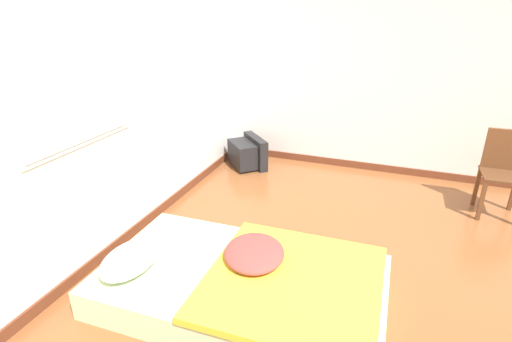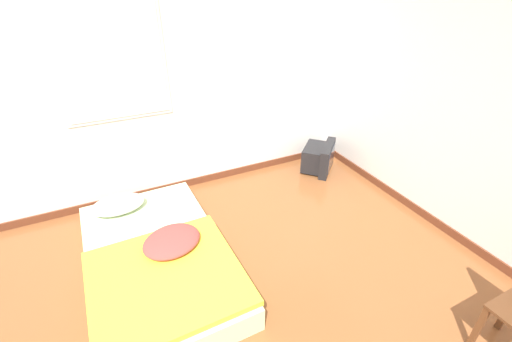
# 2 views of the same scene
# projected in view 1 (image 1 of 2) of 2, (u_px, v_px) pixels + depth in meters

# --- Properties ---
(ground_plane) EXTENTS (20.00, 20.00, 0.00)m
(ground_plane) POSITION_uv_depth(u_px,v_px,m) (448.00, 337.00, 2.53)
(ground_plane) COLOR brown
(wall_back) EXTENTS (7.73, 0.08, 2.60)m
(wall_back) POSITION_uv_depth(u_px,v_px,m) (82.00, 103.00, 2.88)
(wall_back) COLOR silver
(wall_back) RESTS_ON ground_plane
(wall_right) EXTENTS (0.08, 7.64, 2.60)m
(wall_right) POSITION_uv_depth(u_px,v_px,m) (454.00, 69.00, 4.35)
(wall_right) COLOR silver
(wall_right) RESTS_ON ground_plane
(mattress_bed) EXTENTS (1.18, 1.98, 0.37)m
(mattress_bed) POSITION_uv_depth(u_px,v_px,m) (242.00, 283.00, 2.80)
(mattress_bed) COLOR beige
(mattress_bed) RESTS_ON ground_plane
(crt_tv) EXTENTS (0.61, 0.60, 0.38)m
(crt_tv) POSITION_uv_depth(u_px,v_px,m) (248.00, 153.00, 5.10)
(crt_tv) COLOR black
(crt_tv) RESTS_ON ground_plane
(wooden_chair) EXTENTS (0.39, 0.39, 0.84)m
(wooden_chair) POSITION_uv_depth(u_px,v_px,m) (503.00, 167.00, 3.88)
(wooden_chair) COLOR brown
(wooden_chair) RESTS_ON ground_plane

